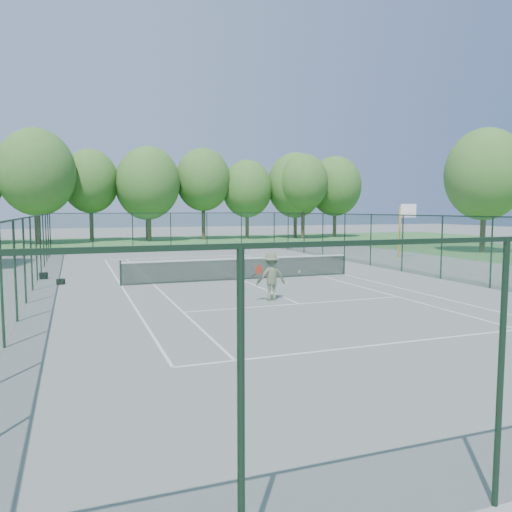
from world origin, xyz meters
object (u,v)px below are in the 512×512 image
at_px(tennis_player, 271,277).
at_px(tennis_net, 241,268).
at_px(basketball_goal, 404,220).
at_px(sports_bag_a, 44,276).

bearing_deg(tennis_player, tennis_net, 83.09).
bearing_deg(basketball_goal, tennis_player, -141.21).
distance_m(basketball_goal, sports_bag_a, 22.70).
relative_size(tennis_net, sports_bag_a, 28.70).
xyz_separation_m(basketball_goal, tennis_player, (-14.31, -11.50, -1.70)).
height_order(basketball_goal, tennis_player, basketball_goal).
distance_m(basketball_goal, tennis_player, 18.43).
bearing_deg(tennis_net, basketball_goal, 24.18).
relative_size(basketball_goal, tennis_player, 1.63).
bearing_deg(tennis_net, sports_bag_a, 158.36).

